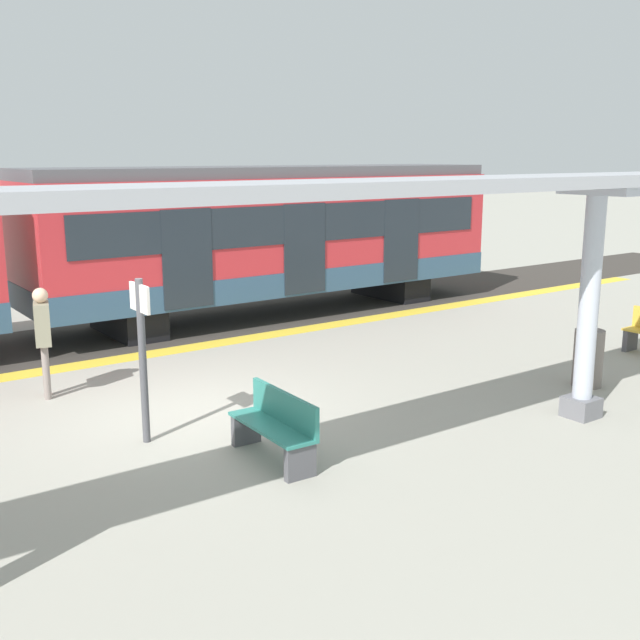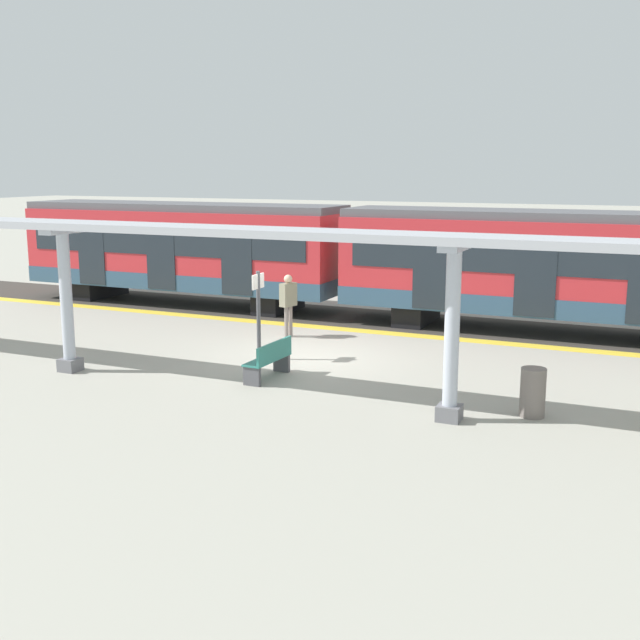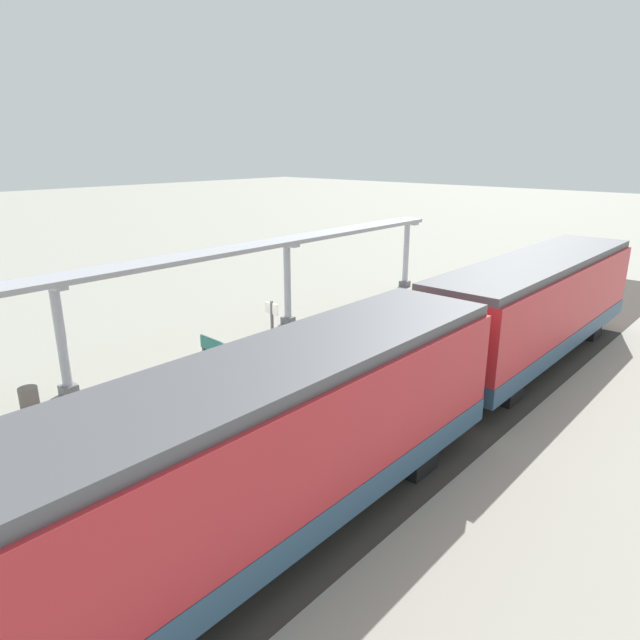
{
  "view_description": "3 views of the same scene",
  "coord_description": "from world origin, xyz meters",
  "px_view_note": "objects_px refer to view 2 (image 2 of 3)",
  "views": [
    {
      "loc": [
        9.71,
        -4.71,
        3.75
      ],
      "look_at": [
        0.42,
        2.0,
        1.24
      ],
      "focal_mm": 42.62,
      "sensor_mm": 36.0,
      "label": 1
    },
    {
      "loc": [
        17.23,
        7.96,
        4.67
      ],
      "look_at": [
        0.24,
        0.48,
        1.04
      ],
      "focal_mm": 43.84,
      "sensor_mm": 36.0,
      "label": 2
    },
    {
      "loc": [
        -11.82,
        10.63,
        6.88
      ],
      "look_at": [
        -0.98,
        -1.53,
        1.78
      ],
      "focal_mm": 31.01,
      "sensor_mm": 36.0,
      "label": 3
    }
  ],
  "objects_px": {
    "trash_bin": "(533,393)",
    "passenger_waiting_near_edge": "(288,298)",
    "canopy_pillar_third": "(452,333)",
    "train_near_carriage": "(183,251)",
    "bench_near_end": "(270,360)",
    "train_far_carriage": "(543,270)",
    "canopy_pillar_second": "(66,300)",
    "platform_info_sign": "(258,307)"
  },
  "relations": [
    {
      "from": "canopy_pillar_third",
      "to": "trash_bin",
      "type": "bearing_deg",
      "value": 122.46
    },
    {
      "from": "platform_info_sign",
      "to": "passenger_waiting_near_edge",
      "type": "relative_size",
      "value": 1.26
    },
    {
      "from": "train_near_carriage",
      "to": "trash_bin",
      "type": "bearing_deg",
      "value": 58.65
    },
    {
      "from": "canopy_pillar_second",
      "to": "passenger_waiting_near_edge",
      "type": "xyz_separation_m",
      "value": [
        -5.47,
        2.99,
        -0.59
      ]
    },
    {
      "from": "trash_bin",
      "to": "passenger_waiting_near_edge",
      "type": "xyz_separation_m",
      "value": [
        -4.59,
        -7.41,
        0.62
      ]
    },
    {
      "from": "canopy_pillar_third",
      "to": "bench_near_end",
      "type": "relative_size",
      "value": 2.19
    },
    {
      "from": "train_far_carriage",
      "to": "canopy_pillar_third",
      "type": "distance_m",
      "value": 8.88
    },
    {
      "from": "train_far_carriage",
      "to": "canopy_pillar_third",
      "type": "bearing_deg",
      "value": -2.25
    },
    {
      "from": "train_far_carriage",
      "to": "trash_bin",
      "type": "relative_size",
      "value": 12.15
    },
    {
      "from": "passenger_waiting_near_edge",
      "to": "bench_near_end",
      "type": "bearing_deg",
      "value": 20.77
    },
    {
      "from": "bench_near_end",
      "to": "trash_bin",
      "type": "xyz_separation_m",
      "value": [
        0.4,
        5.82,
        0.03
      ]
    },
    {
      "from": "train_far_carriage",
      "to": "canopy_pillar_second",
      "type": "height_order",
      "value": "train_far_carriage"
    },
    {
      "from": "bench_near_end",
      "to": "train_near_carriage",
      "type": "bearing_deg",
      "value": -136.14
    },
    {
      "from": "trash_bin",
      "to": "platform_info_sign",
      "type": "xyz_separation_m",
      "value": [
        -1.91,
        -6.91,
        0.85
      ]
    },
    {
      "from": "passenger_waiting_near_edge",
      "to": "trash_bin",
      "type": "bearing_deg",
      "value": 58.22
    },
    {
      "from": "train_near_carriage",
      "to": "bench_near_end",
      "type": "height_order",
      "value": "train_near_carriage"
    },
    {
      "from": "canopy_pillar_third",
      "to": "trash_bin",
      "type": "relative_size",
      "value": 3.51
    },
    {
      "from": "train_near_carriage",
      "to": "canopy_pillar_second",
      "type": "bearing_deg",
      "value": 17.0
    },
    {
      "from": "platform_info_sign",
      "to": "train_far_carriage",
      "type": "bearing_deg",
      "value": 135.98
    },
    {
      "from": "canopy_pillar_second",
      "to": "trash_bin",
      "type": "bearing_deg",
      "value": 94.83
    },
    {
      "from": "canopy_pillar_third",
      "to": "train_far_carriage",
      "type": "bearing_deg",
      "value": 177.75
    },
    {
      "from": "passenger_waiting_near_edge",
      "to": "canopy_pillar_third",
      "type": "bearing_deg",
      "value": 47.79
    },
    {
      "from": "train_near_carriage",
      "to": "passenger_waiting_near_edge",
      "type": "bearing_deg",
      "value": 59.23
    },
    {
      "from": "train_far_carriage",
      "to": "passenger_waiting_near_edge",
      "type": "bearing_deg",
      "value": -61.97
    },
    {
      "from": "train_far_carriage",
      "to": "trash_bin",
      "type": "height_order",
      "value": "train_far_carriage"
    },
    {
      "from": "passenger_waiting_near_edge",
      "to": "canopy_pillar_second",
      "type": "bearing_deg",
      "value": -28.68
    },
    {
      "from": "train_near_carriage",
      "to": "bench_near_end",
      "type": "relative_size",
      "value": 7.59
    },
    {
      "from": "bench_near_end",
      "to": "platform_info_sign",
      "type": "bearing_deg",
      "value": -144.24
    },
    {
      "from": "train_near_carriage",
      "to": "train_far_carriage",
      "type": "relative_size",
      "value": 1.0
    },
    {
      "from": "train_near_carriage",
      "to": "canopy_pillar_third",
      "type": "height_order",
      "value": "train_near_carriage"
    },
    {
      "from": "canopy_pillar_second",
      "to": "platform_info_sign",
      "type": "xyz_separation_m",
      "value": [
        -2.79,
        3.5,
        -0.36
      ]
    },
    {
      "from": "canopy_pillar_second",
      "to": "canopy_pillar_third",
      "type": "relative_size",
      "value": 1.0
    },
    {
      "from": "canopy_pillar_second",
      "to": "trash_bin",
      "type": "relative_size",
      "value": 3.51
    },
    {
      "from": "train_near_carriage",
      "to": "trash_bin",
      "type": "distance_m",
      "value": 15.42
    },
    {
      "from": "canopy_pillar_second",
      "to": "canopy_pillar_third",
      "type": "bearing_deg",
      "value": 90.0
    },
    {
      "from": "trash_bin",
      "to": "passenger_waiting_near_edge",
      "type": "relative_size",
      "value": 0.54
    },
    {
      "from": "canopy_pillar_second",
      "to": "bench_near_end",
      "type": "distance_m",
      "value": 4.92
    },
    {
      "from": "train_near_carriage",
      "to": "canopy_pillar_third",
      "type": "xyz_separation_m",
      "value": [
        8.87,
        11.74,
        -0.14
      ]
    },
    {
      "from": "train_near_carriage",
      "to": "platform_info_sign",
      "type": "xyz_separation_m",
      "value": [
        6.08,
        6.21,
        -0.5
      ]
    },
    {
      "from": "train_near_carriage",
      "to": "platform_info_sign",
      "type": "bearing_deg",
      "value": 45.59
    },
    {
      "from": "bench_near_end",
      "to": "trash_bin",
      "type": "relative_size",
      "value": 1.6
    },
    {
      "from": "train_near_carriage",
      "to": "trash_bin",
      "type": "xyz_separation_m",
      "value": [
        7.99,
        13.12,
        -1.35
      ]
    }
  ]
}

